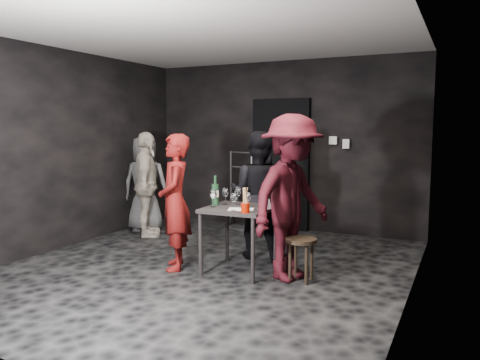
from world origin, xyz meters
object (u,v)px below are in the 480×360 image
at_px(hand_truck, 240,214).
at_px(breadstick_cup, 245,201).
at_px(stool, 301,248).
at_px(man_maroon, 292,182).
at_px(tasting_table, 239,216).
at_px(server_red, 175,199).
at_px(wine_bottle, 215,194).
at_px(bystander_cream, 146,182).
at_px(woman_black, 259,191).
at_px(bystander_grey, 145,183).

distance_m(hand_truck, breadstick_cup, 2.81).
height_order(stool, man_maroon, man_maroon).
relative_size(hand_truck, tasting_table, 1.68).
height_order(hand_truck, server_red, server_red).
distance_m(wine_bottle, breadstick_cup, 0.60).
height_order(tasting_table, bystander_cream, bystander_cream).
bearing_deg(woman_black, bystander_grey, -18.01).
distance_m(man_maroon, breadstick_cup, 0.55).
bearing_deg(hand_truck, tasting_table, -48.44).
xyz_separation_m(server_red, woman_black, (0.68, 0.85, 0.03)).
bearing_deg(bystander_grey, woman_black, 147.93).
relative_size(tasting_table, man_maroon, 0.35).
height_order(server_red, breadstick_cup, server_red).
relative_size(stool, breadstick_cup, 1.64).
bearing_deg(woman_black, man_maroon, 134.16).
xyz_separation_m(woman_black, wine_bottle, (-0.27, -0.64, 0.03)).
height_order(stool, breadstick_cup, breadstick_cup).
bearing_deg(breadstick_cup, bystander_cream, 150.74).
height_order(man_maroon, bystander_cream, man_maroon).
bearing_deg(server_red, man_maroon, 66.20).
relative_size(stool, wine_bottle, 1.36).
xyz_separation_m(server_red, bystander_cream, (-1.30, 1.17, 0.01)).
height_order(woman_black, breadstick_cup, woman_black).
bearing_deg(wine_bottle, bystander_grey, 147.35).
xyz_separation_m(man_maroon, wine_bottle, (-0.93, -0.01, -0.18)).
relative_size(hand_truck, stool, 2.68).
distance_m(tasting_table, stool, 0.80).
bearing_deg(breadstick_cup, man_maroon, 37.15).
relative_size(wine_bottle, breadstick_cup, 1.20).
xyz_separation_m(bystander_grey, breadstick_cup, (2.49, -1.55, 0.11)).
bearing_deg(bystander_cream, tasting_table, -149.50).
xyz_separation_m(bystander_grey, wine_bottle, (1.96, -1.26, 0.11)).
bearing_deg(breadstick_cup, server_red, 174.98).
bearing_deg(stool, woman_black, 139.87).
bearing_deg(wine_bottle, tasting_table, -1.39).
bearing_deg(wine_bottle, man_maroon, 0.77).
bearing_deg(bystander_cream, wine_bottle, -153.20).
relative_size(hand_truck, bystander_grey, 0.82).
bearing_deg(bystander_grey, bystander_cream, 113.03).
bearing_deg(stool, tasting_table, 178.56).
xyz_separation_m(tasting_table, bystander_cream, (-2.03, 0.97, 0.18)).
bearing_deg(stool, breadstick_cup, -153.10).
relative_size(server_red, wine_bottle, 4.79).
xyz_separation_m(stool, wine_bottle, (-1.06, 0.03, 0.51)).
relative_size(bystander_cream, bystander_grey, 1.09).
distance_m(bystander_cream, bystander_grey, 0.39).
height_order(stool, woman_black, woman_black).
bearing_deg(server_red, bystander_grey, -166.88).
relative_size(hand_truck, server_red, 0.76).
distance_m(server_red, woman_black, 1.09).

